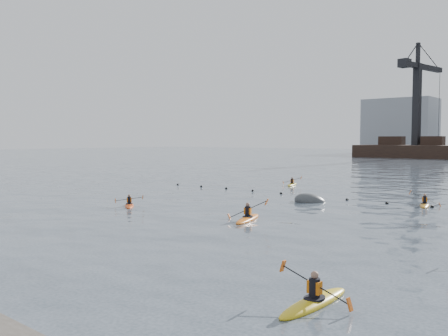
{
  "coord_description": "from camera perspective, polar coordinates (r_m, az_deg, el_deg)",
  "views": [
    {
      "loc": [
        16.26,
        -10.45,
        4.5
      ],
      "look_at": [
        -1.78,
        11.29,
        2.8
      ],
      "focal_mm": 38.0,
      "sensor_mm": 36.0,
      "label": 1
    }
  ],
  "objects": [
    {
      "name": "kayaker_5",
      "position": [
        47.27,
        8.19,
        -1.95
      ],
      "size": [
        1.88,
        2.87,
        1.0
      ],
      "rotation": [
        0.0,
        0.0,
        0.3
      ],
      "color": "gold",
      "rests_on": "ground"
    },
    {
      "name": "float_line",
      "position": [
        37.27,
        12.67,
        -3.53
      ],
      "size": [
        33.24,
        0.73,
        0.24
      ],
      "color": "black",
      "rests_on": "ground"
    },
    {
      "name": "kayaker_2",
      "position": [
        32.75,
        -11.33,
        -4.37
      ],
      "size": [
        2.55,
        2.25,
        0.91
      ],
      "rotation": [
        0.0,
        0.0,
        0.88
      ],
      "color": "#E04A15",
      "rests_on": "ground"
    },
    {
      "name": "kayaker_0",
      "position": [
        26.71,
        2.87,
        -6.03
      ],
      "size": [
        2.33,
        3.49,
        1.38
      ],
      "rotation": [
        0.0,
        0.0,
        0.32
      ],
      "color": "orange",
      "rests_on": "ground"
    },
    {
      "name": "mooring_buoy",
      "position": [
        34.85,
        10.34,
        -4.03
      ],
      "size": [
        2.83,
        2.82,
        1.67
      ],
      "primitive_type": "ellipsoid",
      "rotation": [
        0.0,
        0.21,
        0.78
      ],
      "color": "#424548",
      "rests_on": "ground"
    },
    {
      "name": "ground",
      "position": [
        19.85,
        -17.39,
        -9.83
      ],
      "size": [
        400.0,
        400.0,
        0.0
      ],
      "primitive_type": "plane",
      "color": "#323C48",
      "rests_on": "ground"
    },
    {
      "name": "kayaker_1",
      "position": [
        13.66,
        10.82,
        -15.42
      ],
      "size": [
        2.24,
        3.29,
        1.18
      ],
      "rotation": [
        0.0,
        0.0,
        -0.03
      ],
      "color": "gold",
      "rests_on": "ground"
    },
    {
      "name": "kayaker_3",
      "position": [
        35.06,
        22.99,
        -4.05
      ],
      "size": [
        2.0,
        3.0,
        1.14
      ],
      "rotation": [
        0.0,
        0.0,
        0.28
      ],
      "color": "orange",
      "rests_on": "ground"
    }
  ]
}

